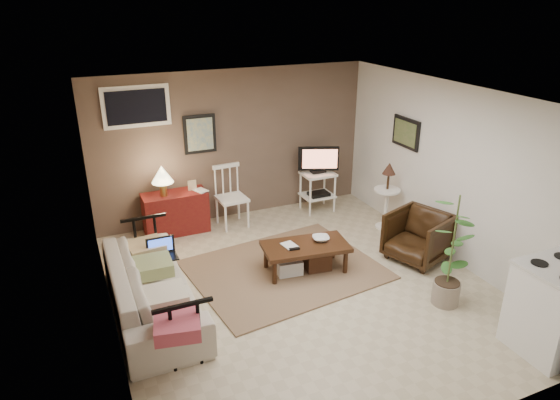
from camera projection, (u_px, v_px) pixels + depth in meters
name	position (u px, v px, depth m)	size (l,w,h in m)	color
floor	(301.00, 288.00, 6.31)	(5.00, 5.00, 0.00)	#C1B293
art_back	(200.00, 134.00, 7.64)	(0.50, 0.03, 0.60)	black
art_right	(406.00, 133.00, 7.44)	(0.03, 0.60, 0.45)	black
window	(136.00, 107.00, 7.11)	(0.96, 0.03, 0.60)	white
rug	(285.00, 270.00, 6.70)	(2.39, 1.91, 0.02)	#84634C
coffee_table	(305.00, 256.00, 6.59)	(1.18, 0.72, 0.42)	#381A0F
sofa	(151.00, 279.00, 5.67)	(2.22, 0.65, 0.87)	beige
sofa_pillows	(159.00, 282.00, 5.44)	(0.43, 2.11, 0.15)	beige
sofa_end_rails	(163.00, 281.00, 5.75)	(0.60, 2.21, 0.75)	black
laptop	(162.00, 251.00, 6.03)	(0.34, 0.25, 0.23)	black
red_console	(175.00, 209.00, 7.64)	(0.97, 0.43, 1.12)	maroon
spindle_chair	(231.00, 198.00, 7.85)	(0.47, 0.47, 0.97)	white
tv_stand	(318.00, 177.00, 8.35)	(0.64, 0.43, 1.12)	white
side_table	(387.00, 188.00, 7.68)	(0.40, 0.40, 1.08)	white
armchair	(418.00, 234.00, 6.85)	(0.74, 0.69, 0.76)	black
potted_plant	(453.00, 247.00, 5.71)	(0.36, 0.36, 1.42)	gray
stove	(556.00, 309.00, 5.06)	(0.74, 0.69, 0.97)	white
bowl	(321.00, 233.00, 6.60)	(0.22, 0.05, 0.22)	#381A0F
book_table	(284.00, 240.00, 6.41)	(0.16, 0.02, 0.22)	#381A0F
book_console	(196.00, 186.00, 7.53)	(0.16, 0.02, 0.22)	#381A0F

